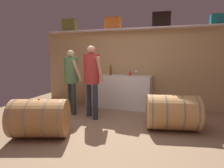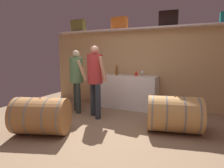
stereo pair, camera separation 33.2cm
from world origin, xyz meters
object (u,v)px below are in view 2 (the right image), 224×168
object	(u,v)px
wine_glass	(142,72)
visitor_tasting	(77,75)
wine_bottle_amber	(117,70)
red_funnel	(136,73)
winemaker_pouring	(95,74)
toolcase_orange	(119,23)
wine_barrel_near	(174,114)
work_cabinet	(125,91)
wine_barrel_far	(41,116)
toolcase_olive	(78,26)
toolcase_black	(168,19)

from	to	relation	value
wine_glass	visitor_tasting	xyz separation A→B (m)	(-1.34, -1.00, -0.03)
wine_bottle_amber	visitor_tasting	world-z (taller)	visitor_tasting
red_funnel	winemaker_pouring	distance (m)	1.31
toolcase_orange	red_funnel	world-z (taller)	toolcase_orange
wine_bottle_amber	wine_barrel_near	distance (m)	2.11
work_cabinet	visitor_tasting	distance (m)	1.36
visitor_tasting	winemaker_pouring	bearing A→B (deg)	26.99
wine_barrel_far	red_funnel	bearing A→B (deg)	48.02
wine_glass	red_funnel	world-z (taller)	wine_glass
work_cabinet	wine_glass	xyz separation A→B (m)	(0.43, 0.12, 0.52)
toolcase_olive	red_funnel	bearing A→B (deg)	-3.12
toolcase_black	work_cabinet	size ratio (longest dim) A/B	0.26
work_cabinet	toolcase_orange	bearing A→B (deg)	141.37
toolcase_black	wine_glass	size ratio (longest dim) A/B	3.28
visitor_tasting	work_cabinet	bearing A→B (deg)	86.57
toolcase_olive	wine_glass	distance (m)	2.37
toolcase_black	winemaker_pouring	bearing A→B (deg)	-139.78
wine_glass	wine_barrel_near	bearing A→B (deg)	-53.43
wine_barrel_far	visitor_tasting	bearing A→B (deg)	78.38
work_cabinet	wine_barrel_far	distance (m)	2.37
toolcase_black	visitor_tasting	size ratio (longest dim) A/B	0.29
toolcase_orange	wine_barrel_far	xyz separation A→B (m)	(-0.48, -2.45, -1.90)
wine_bottle_amber	winemaker_pouring	size ratio (longest dim) A/B	0.18
winemaker_pouring	toolcase_black	bearing A→B (deg)	80.02
wine_barrel_near	winemaker_pouring	distance (m)	1.83
toolcase_olive	wine_barrel_near	bearing A→B (deg)	-26.14
wine_bottle_amber	red_funnel	world-z (taller)	wine_bottle_amber
wine_bottle_amber	wine_glass	xyz separation A→B (m)	(0.65, 0.14, -0.04)
toolcase_olive	toolcase_orange	distance (m)	1.32
wine_bottle_amber	winemaker_pouring	bearing A→B (deg)	-94.25
winemaker_pouring	visitor_tasting	world-z (taller)	winemaker_pouring
wine_bottle_amber	wine_glass	bearing A→B (deg)	12.43
wine_glass	toolcase_orange	bearing A→B (deg)	173.86
red_funnel	wine_barrel_far	xyz separation A→B (m)	(-0.99, -2.38, -0.59)
toolcase_orange	visitor_tasting	distance (m)	1.81
toolcase_olive	wine_barrel_near	distance (m)	3.79
wine_bottle_amber	toolcase_olive	bearing A→B (deg)	170.80
toolcase_olive	wine_glass	bearing A→B (deg)	-3.12
work_cabinet	red_funnel	bearing A→B (deg)	25.64
red_funnel	wine_barrel_near	world-z (taller)	red_funnel
winemaker_pouring	visitor_tasting	xyz separation A→B (m)	(-0.61, 0.17, -0.05)
red_funnel	work_cabinet	bearing A→B (deg)	-154.36
work_cabinet	wine_bottle_amber	xyz separation A→B (m)	(-0.23, -0.02, 0.56)
work_cabinet	wine_barrel_near	distance (m)	1.84
wine_bottle_amber	wine_barrel_far	world-z (taller)	wine_bottle_amber
wine_glass	visitor_tasting	distance (m)	1.67
toolcase_black	wine_barrel_near	distance (m)	2.40
red_funnel	wine_barrel_far	bearing A→B (deg)	-112.59
wine_barrel_far	winemaker_pouring	distance (m)	1.43
toolcase_orange	winemaker_pouring	xyz separation A→B (m)	(-0.06, -1.24, -1.25)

